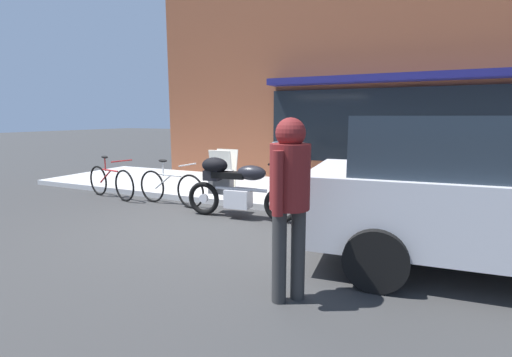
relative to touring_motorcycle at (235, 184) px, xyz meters
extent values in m
plane|color=#333333|center=(-0.27, -0.62, -0.60)|extent=(80.00, 80.00, 0.00)
torus|color=black|center=(0.87, 0.03, -0.29)|extent=(0.62, 0.14, 0.61)
cylinder|color=silver|center=(0.87, 0.03, -0.29)|extent=(0.16, 0.07, 0.16)
torus|color=black|center=(-0.60, -0.08, -0.29)|extent=(0.62, 0.14, 0.61)
cylinder|color=silver|center=(-0.60, -0.08, -0.29)|extent=(0.16, 0.07, 0.16)
cube|color=silver|center=(0.09, -0.03, -0.24)|extent=(0.46, 0.33, 0.32)
cylinder|color=silver|center=(0.14, -0.02, -0.07)|extent=(0.96, 0.14, 0.06)
ellipsoid|color=black|center=(0.34, -0.01, 0.23)|extent=(0.54, 0.32, 0.26)
cube|color=black|center=(-0.08, -0.04, 0.17)|extent=(0.62, 0.29, 0.11)
cube|color=black|center=(-0.41, -0.07, 0.15)|extent=(0.30, 0.24, 0.18)
cylinder|color=silver|center=(0.87, 0.03, 0.03)|extent=(0.35, 0.10, 0.67)
cylinder|color=black|center=(0.75, 0.03, 0.43)|extent=(0.08, 0.62, 0.04)
cube|color=silver|center=(0.83, 0.03, 0.61)|extent=(0.17, 0.33, 0.35)
sphere|color=#EAEACC|center=(0.91, 0.04, 0.29)|extent=(0.14, 0.14, 0.14)
cube|color=#A1A1A1|center=(-0.38, 0.18, -0.01)|extent=(0.45, 0.23, 0.44)
cube|color=black|center=(-0.38, 0.29, -0.01)|extent=(0.37, 0.05, 0.03)
ellipsoid|color=black|center=(-0.36, -0.06, 0.33)|extent=(0.50, 0.36, 0.28)
torus|color=black|center=(-1.10, 0.22, -0.26)|extent=(0.68, 0.11, 0.68)
torus|color=black|center=(-2.13, 0.32, -0.26)|extent=(0.68, 0.11, 0.68)
cylinder|color=silver|center=(-1.61, 0.27, 0.02)|extent=(0.57, 0.10, 0.04)
cylinder|color=silver|center=(-1.82, 0.29, -0.14)|extent=(0.45, 0.08, 0.33)
cylinder|color=silver|center=(-1.80, 0.29, 0.14)|extent=(0.03, 0.03, 0.30)
ellipsoid|color=black|center=(-1.80, 0.29, 0.30)|extent=(0.23, 0.12, 0.06)
cylinder|color=silver|center=(-1.15, 0.22, 0.26)|extent=(0.08, 0.48, 0.03)
cube|color=#232D38|center=(3.88, -0.87, 0.87)|extent=(3.41, 1.86, 0.64)
cylinder|color=black|center=(2.50, -0.07, -0.27)|extent=(0.68, 0.27, 0.66)
cylinder|color=black|center=(2.64, -1.88, -0.27)|extent=(0.68, 0.27, 0.66)
cylinder|color=#2E2E2E|center=(1.84, -2.52, -0.14)|extent=(0.14, 0.14, 0.92)
cylinder|color=#2E2E2E|center=(1.98, -2.38, -0.14)|extent=(0.14, 0.14, 0.92)
cylinder|color=maroon|center=(1.91, -2.45, 0.63)|extent=(0.43, 0.43, 0.61)
sphere|color=maroon|center=(1.91, -2.45, 1.04)|extent=(0.28, 0.28, 0.28)
sphere|color=tan|center=(1.85, -2.44, 1.04)|extent=(0.17, 0.17, 0.17)
cylinder|color=maroon|center=(1.88, -2.68, 0.60)|extent=(0.10, 0.10, 0.58)
cylinder|color=maroon|center=(1.94, -2.22, 0.60)|extent=(0.10, 0.10, 0.58)
cube|color=silver|center=(-1.17, 1.55, -0.02)|extent=(0.55, 0.19, 0.91)
cube|color=silver|center=(-1.17, 1.77, -0.02)|extent=(0.55, 0.19, 0.91)
torus|color=black|center=(-2.71, 0.13, -0.26)|extent=(0.67, 0.19, 0.68)
torus|color=black|center=(-3.71, 0.36, -0.26)|extent=(0.67, 0.19, 0.68)
cylinder|color=#B22323|center=(-3.21, 0.24, 0.02)|extent=(0.56, 0.16, 0.04)
cylinder|color=#B22323|center=(-3.41, 0.29, -0.14)|extent=(0.44, 0.13, 0.32)
cylinder|color=#B22323|center=(-3.39, 0.28, 0.14)|extent=(0.03, 0.03, 0.30)
ellipsoid|color=black|center=(-3.39, 0.28, 0.30)|extent=(0.24, 0.15, 0.06)
cylinder|color=#B22323|center=(-2.76, 0.14, 0.26)|extent=(0.13, 0.47, 0.03)
camera|label=1|loc=(3.05, -5.67, 1.18)|focal=26.01mm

